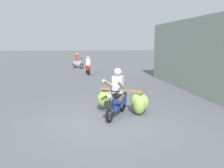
# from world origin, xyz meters

# --- Properties ---
(ground_plane) EXTENTS (120.00, 120.00, 0.00)m
(ground_plane) POSITION_xyz_m (0.00, 0.00, 0.00)
(ground_plane) COLOR #56595E
(motorbike_main_loaded) EXTENTS (1.83, 1.90, 1.58)m
(motorbike_main_loaded) POSITION_xyz_m (0.61, 0.74, 0.50)
(motorbike_main_loaded) COLOR black
(motorbike_main_loaded) RESTS_ON ground
(motorbike_distant_ahead_left) EXTENTS (0.50, 1.62, 1.40)m
(motorbike_distant_ahead_left) POSITION_xyz_m (0.03, 10.56, 0.57)
(motorbike_distant_ahead_left) COLOR black
(motorbike_distant_ahead_left) RESTS_ON ground
(motorbike_distant_ahead_right) EXTENTS (0.98, 1.39, 1.40)m
(motorbike_distant_ahead_right) POSITION_xyz_m (-0.69, 14.97, 0.57)
(motorbike_distant_ahead_right) COLOR black
(motorbike_distant_ahead_right) RESTS_ON ground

